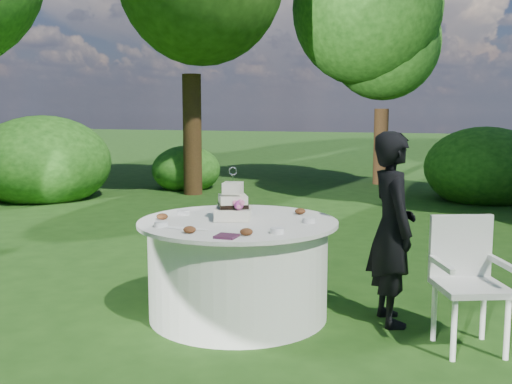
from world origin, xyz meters
TOP-DOWN VIEW (x-y plane):
  - ground at (0.00, 0.00)m, footprint 80.00×80.00m
  - napkins at (0.16, -0.62)m, footprint 0.14×0.14m
  - feather_plume at (-0.27, -0.45)m, footprint 0.48×0.07m
  - guest at (1.15, 0.26)m, footprint 0.54×0.63m
  - table at (0.00, 0.00)m, footprint 1.56×1.56m
  - cake at (-0.04, 0.01)m, footprint 0.34×0.34m
  - chair at (1.70, -0.04)m, footprint 0.58×0.58m
  - votives at (-0.06, -0.04)m, footprint 1.16×0.99m
  - petal_cups at (-0.02, -0.20)m, footprint 1.04×1.10m

SIDE VIEW (x-z plane):
  - ground at x=0.00m, z-range 0.00..0.00m
  - table at x=0.00m, z-range 0.00..0.77m
  - chair at x=1.70m, z-range 0.07..0.97m
  - guest at x=1.15m, z-range 0.00..1.47m
  - feather_plume at x=-0.27m, z-range 0.77..0.78m
  - napkins at x=0.16m, z-range 0.77..0.79m
  - votives at x=-0.06m, z-range 0.77..0.81m
  - petal_cups at x=-0.02m, z-range 0.77..0.82m
  - cake at x=-0.04m, z-range 0.68..1.09m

